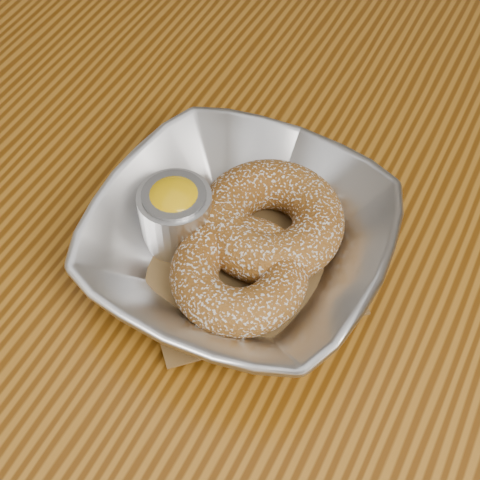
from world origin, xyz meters
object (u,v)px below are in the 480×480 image
at_px(donut_back, 271,220).
at_px(ramekin, 176,213).
at_px(donut_front, 239,274).
at_px(serving_bowl, 240,244).
at_px(table, 372,311).

xyz_separation_m(donut_back, ramekin, (-0.06, -0.03, 0.01)).
distance_m(donut_back, ramekin, 0.07).
bearing_deg(donut_back, donut_front, -89.20).
relative_size(donut_back, donut_front, 1.12).
relative_size(serving_bowl, donut_back, 1.95).
bearing_deg(donut_front, ramekin, 160.60).
relative_size(table, donut_front, 12.46).
bearing_deg(table, donut_front, -130.67).
xyz_separation_m(serving_bowl, ramekin, (-0.05, -0.00, 0.01)).
distance_m(donut_back, donut_front, 0.05).
xyz_separation_m(table, serving_bowl, (-0.09, -0.07, 0.12)).
xyz_separation_m(serving_bowl, donut_back, (0.01, 0.03, 0.00)).
relative_size(serving_bowl, ramekin, 3.92).
bearing_deg(table, donut_back, -152.26).
bearing_deg(table, serving_bowl, -143.16).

